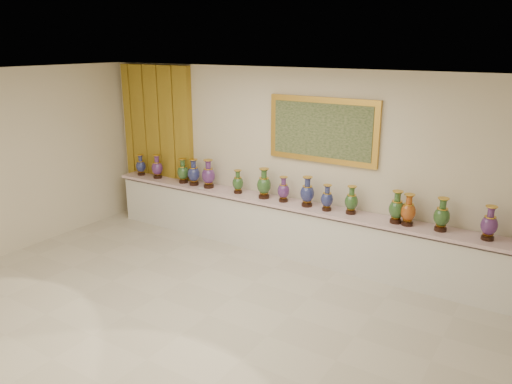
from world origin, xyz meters
TOP-DOWN VIEW (x-y plane):
  - ground at (0.00, 0.00)m, footprint 8.00×8.00m
  - room at (-2.49, 2.44)m, footprint 8.00×8.00m
  - counter at (0.00, 2.27)m, footprint 7.28×0.48m
  - vase_0 at (-3.33, 2.23)m, footprint 0.25×0.25m
  - vase_1 at (-2.90, 2.23)m, footprint 0.22×0.22m
  - vase_2 at (-2.28, 2.24)m, footprint 0.26×0.26m
  - vase_3 at (-2.01, 2.23)m, footprint 0.26×0.26m
  - vase_4 at (-1.69, 2.24)m, footprint 0.30×0.30m
  - vase_5 at (-1.06, 2.24)m, footprint 0.21×0.21m
  - vase_6 at (-0.54, 2.24)m, footprint 0.26×0.26m
  - vase_7 at (-0.18, 2.25)m, footprint 0.23×0.23m
  - vase_8 at (0.25, 2.24)m, footprint 0.23×0.23m
  - vase_9 at (0.60, 2.21)m, footprint 0.24×0.24m
  - vase_10 at (0.97, 2.27)m, footprint 0.26×0.26m
  - vase_11 at (1.66, 2.24)m, footprint 0.27×0.27m
  - vase_12 at (1.83, 2.23)m, footprint 0.26×0.26m
  - vase_13 at (2.27, 2.26)m, footprint 0.25×0.25m
  - vase_14 at (2.87, 2.26)m, footprint 0.28×0.28m
  - label_card at (-1.78, 2.13)m, footprint 0.10×0.06m

SIDE VIEW (x-z plane):
  - ground at x=0.00m, z-range 0.00..0.00m
  - counter at x=0.00m, z-range -0.01..0.89m
  - label_card at x=-1.78m, z-range 0.90..0.90m
  - vase_0 at x=-3.33m, z-range 0.88..1.28m
  - vase_5 at x=-1.06m, z-range 0.88..1.28m
  - vase_9 at x=0.60m, z-range 0.88..1.29m
  - vase_7 at x=-0.18m, z-range 0.88..1.29m
  - vase_10 at x=0.97m, z-range 0.88..1.31m
  - vase_1 at x=-2.90m, z-range 0.88..1.32m
  - vase_2 at x=-2.28m, z-range 0.88..1.33m
  - vase_12 at x=1.83m, z-range 0.88..1.33m
  - vase_14 at x=2.87m, z-range 0.88..1.34m
  - vase_13 at x=2.27m, z-range 0.88..1.34m
  - vase_11 at x=1.66m, z-range 0.88..1.35m
  - vase_3 at x=-2.01m, z-range 0.88..1.35m
  - vase_8 at x=0.25m, z-range 0.88..1.35m
  - vase_6 at x=-0.54m, z-range 0.87..1.38m
  - vase_4 at x=-1.69m, z-range 0.87..1.38m
  - room at x=-2.49m, z-range -2.41..5.59m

